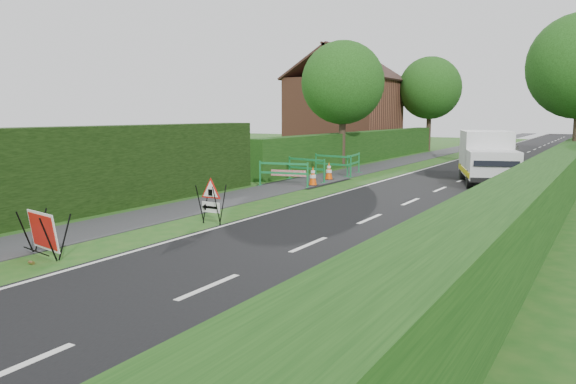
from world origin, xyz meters
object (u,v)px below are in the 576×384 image
at_px(triangle_sign, 210,197).
at_px(works_van, 487,156).
at_px(red_rect_sign, 43,232).
at_px(hatchback_car, 494,150).

height_order(triangle_sign, works_van, works_van).
bearing_deg(works_van, red_rect_sign, -125.56).
bearing_deg(hatchback_car, red_rect_sign, -77.35).
distance_m(works_van, hatchback_car, 12.31).
xyz_separation_m(triangle_sign, works_van, (4.45, 12.47, 0.42)).
relative_size(red_rect_sign, triangle_sign, 1.14).
height_order(works_van, hatchback_car, works_van).
height_order(red_rect_sign, works_van, works_van).
relative_size(red_rect_sign, hatchback_car, 0.31).
xyz_separation_m(red_rect_sign, hatchback_car, (3.30, 28.96, 0.12)).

